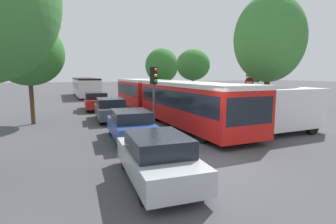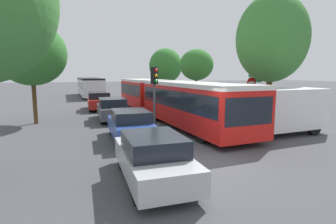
# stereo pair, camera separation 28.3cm
# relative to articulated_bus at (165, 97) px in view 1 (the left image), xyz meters

# --- Properties ---
(ground_plane) EXTENTS (200.00, 200.00, 0.00)m
(ground_plane) POSITION_rel_articulated_bus_xyz_m (-2.02, -9.28, -1.49)
(ground_plane) COLOR #47474C
(articulated_bus) EXTENTS (3.30, 17.47, 2.58)m
(articulated_bus) POSITION_rel_articulated_bus_xyz_m (0.00, 0.00, 0.00)
(articulated_bus) COLOR red
(articulated_bus) RESTS_ON ground
(city_bus_rear) EXTENTS (2.93, 11.72, 2.51)m
(city_bus_rear) POSITION_rel_articulated_bus_xyz_m (-3.94, 20.15, -0.04)
(city_bus_rear) COLOR silver
(city_bus_rear) RESTS_ON ground
(queued_car_silver) EXTENTS (1.79, 3.97, 1.36)m
(queued_car_silver) POSITION_rel_articulated_bus_xyz_m (-4.08, -10.17, -0.80)
(queued_car_silver) COLOR #B7BABF
(queued_car_silver) RESTS_ON ground
(queued_car_blue) EXTENTS (1.83, 4.06, 1.39)m
(queued_car_blue) POSITION_rel_articulated_bus_xyz_m (-3.70, -5.30, -0.78)
(queued_car_blue) COLOR #284799
(queued_car_blue) RESTS_ON ground
(queued_car_graphite) EXTENTS (1.93, 4.27, 1.46)m
(queued_car_graphite) POSITION_rel_articulated_bus_xyz_m (-3.72, 0.37, -0.75)
(queued_car_graphite) COLOR #47474C
(queued_car_graphite) RESTS_ON ground
(queued_car_red) EXTENTS (1.98, 4.39, 1.50)m
(queued_car_red) POSITION_rel_articulated_bus_xyz_m (-4.05, 6.00, -0.73)
(queued_car_red) COLOR #B21E19
(queued_car_red) RESTS_ON ground
(white_van) EXTENTS (5.09, 2.20, 2.31)m
(white_van) POSITION_rel_articulated_bus_xyz_m (3.66, -6.70, -0.25)
(white_van) COLOR white
(white_van) RESTS_ON ground
(traffic_light) EXTENTS (0.38, 0.40, 3.40)m
(traffic_light) POSITION_rel_articulated_bus_xyz_m (-2.01, -3.64, 1.01)
(traffic_light) COLOR #56595E
(traffic_light) RESTS_ON ground
(no_entry_sign) EXTENTS (0.70, 0.08, 2.82)m
(no_entry_sign) POSITION_rel_articulated_bus_xyz_m (5.18, -2.35, 0.39)
(no_entry_sign) COLOR #56595E
(no_entry_sign) RESTS_ON ground
(direction_sign_post) EXTENTS (0.10, 1.40, 3.60)m
(direction_sign_post) POSITION_rel_articulated_bus_xyz_m (5.80, -1.89, 1.08)
(direction_sign_post) COLOR #56595E
(direction_sign_post) RESTS_ON ground
(tree_left_mid) EXTENTS (4.07, 4.07, 6.13)m
(tree_left_mid) POSITION_rel_articulated_bus_xyz_m (-8.42, 0.72, 2.65)
(tree_left_mid) COLOR #51381E
(tree_left_mid) RESTS_ON ground
(tree_right_near) EXTENTS (4.49, 4.49, 8.08)m
(tree_right_near) POSITION_rel_articulated_bus_xyz_m (5.99, -3.15, 3.65)
(tree_right_near) COLOR #51381E
(tree_right_near) RESTS_ON ground
(tree_right_mid) EXTENTS (3.65, 3.65, 5.73)m
(tree_right_mid) POSITION_rel_articulated_bus_xyz_m (6.78, 9.10, 2.45)
(tree_right_mid) COLOR #51381E
(tree_right_mid) RESTS_ON ground
(tree_right_far) EXTENTS (4.51, 4.51, 6.52)m
(tree_right_far) POSITION_rel_articulated_bus_xyz_m (6.06, 17.22, 2.57)
(tree_right_far) COLOR #51381E
(tree_right_far) RESTS_ON ground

